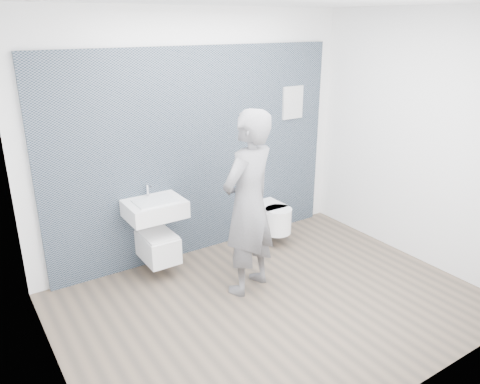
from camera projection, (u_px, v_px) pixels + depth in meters
ground at (273, 304)px, 4.65m from camera, size 4.00×4.00×0.00m
room_shell at (278, 132)px, 4.05m from camera, size 4.00×4.00×4.00m
tile_wall at (202, 247)px, 5.81m from camera, size 3.60×0.06×2.40m
washbasin at (155, 208)px, 4.98m from camera, size 0.61×0.46×0.46m
toilet_square at (158, 245)px, 5.12m from camera, size 0.34×0.49×0.67m
toilet_rounded at (272, 218)px, 5.87m from camera, size 0.35×0.59×0.32m
info_placard at (288, 224)px, 6.46m from camera, size 0.30×0.03×0.41m
visitor at (248, 204)px, 4.61m from camera, size 0.80×0.66×1.89m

